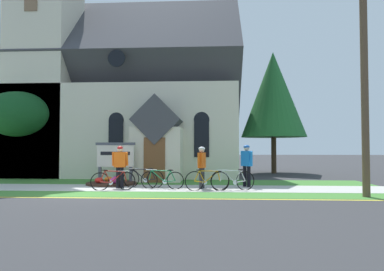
# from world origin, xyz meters

# --- Properties ---
(ground) EXTENTS (140.00, 140.00, 0.00)m
(ground) POSITION_xyz_m (0.00, 4.00, 0.00)
(ground) COLOR #333335
(sidewalk_slab) EXTENTS (32.00, 2.38, 0.01)m
(sidewalk_slab) POSITION_xyz_m (-0.66, 1.84, 0.01)
(sidewalk_slab) COLOR #B7B5AD
(sidewalk_slab) RESTS_ON ground
(grass_verge) EXTENTS (32.00, 1.53, 0.01)m
(grass_verge) POSITION_xyz_m (-0.66, -0.11, 0.00)
(grass_verge) COLOR #427F33
(grass_verge) RESTS_ON ground
(church_lawn) EXTENTS (24.00, 2.62, 0.01)m
(church_lawn) POSITION_xyz_m (-0.66, 4.35, 0.00)
(church_lawn) COLOR #427F33
(church_lawn) RESTS_ON ground
(curb_paint_stripe) EXTENTS (28.00, 0.16, 0.01)m
(curb_paint_stripe) POSITION_xyz_m (-0.66, -1.03, 0.00)
(curb_paint_stripe) COLOR yellow
(curb_paint_stripe) RESTS_ON ground
(church_building) EXTENTS (13.10, 9.98, 13.28)m
(church_building) POSITION_xyz_m (-1.24, 9.37, 4.77)
(church_building) COLOR beige
(church_building) RESTS_ON ground
(church_sign) EXTENTS (1.82, 0.13, 1.86)m
(church_sign) POSITION_xyz_m (-0.12, 3.66, 1.22)
(church_sign) COLOR #474C56
(church_sign) RESTS_ON ground
(flower_bed) EXTENTS (2.18, 2.18, 0.34)m
(flower_bed) POSITION_xyz_m (-0.12, 3.07, 0.09)
(flower_bed) COLOR #382319
(flower_bed) RESTS_ON ground
(bicycle_orange) EXTENTS (1.69, 0.54, 0.82)m
(bicycle_orange) POSITION_xyz_m (4.10, 1.24, 0.39)
(bicycle_orange) COLOR black
(bicycle_orange) RESTS_ON ground
(bicycle_silver) EXTENTS (1.76, 0.33, 0.78)m
(bicycle_silver) POSITION_xyz_m (2.34, 1.60, 0.36)
(bicycle_silver) COLOR black
(bicycle_silver) RESTS_ON ground
(bicycle_red) EXTENTS (1.68, 0.54, 0.82)m
(bicycle_red) POSITION_xyz_m (5.08, 1.26, 0.38)
(bicycle_red) COLOR black
(bicycle_red) RESTS_ON ground
(bicycle_green) EXTENTS (1.76, 0.41, 0.81)m
(bicycle_green) POSITION_xyz_m (1.49, 2.07, 0.38)
(bicycle_green) COLOR black
(bicycle_green) RESTS_ON ground
(bicycle_white) EXTENTS (1.59, 0.62, 0.81)m
(bicycle_white) POSITION_xyz_m (0.51, 1.09, 0.37)
(bicycle_white) COLOR black
(bicycle_white) RESTS_ON ground
(cyclist_in_yellow_jersey) EXTENTS (0.46, 0.71, 1.73)m
(cyclist_in_yellow_jersey) POSITION_xyz_m (5.72, 2.50, 1.03)
(cyclist_in_yellow_jersey) COLOR black
(cyclist_in_yellow_jersey) RESTS_ON ground
(cyclist_in_orange_jersey) EXTENTS (0.66, 0.29, 1.69)m
(cyclist_in_orange_jersey) POSITION_xyz_m (0.59, 1.79, 0.99)
(cyclist_in_orange_jersey) COLOR black
(cyclist_in_orange_jersey) RESTS_ON ground
(cyclist_in_blue_jersey) EXTENTS (0.32, 0.63, 1.66)m
(cyclist_in_blue_jersey) POSITION_xyz_m (3.88, 1.76, 0.97)
(cyclist_in_blue_jersey) COLOR #2D2D33
(cyclist_in_blue_jersey) RESTS_ON ground
(utility_pole) EXTENTS (3.12, 0.28, 9.16)m
(utility_pole) POSITION_xyz_m (9.26, -0.26, 5.06)
(utility_pole) COLOR brown
(utility_pole) RESTS_ON ground
(roadside_conifer) EXTENTS (4.13, 4.13, 7.81)m
(roadside_conifer) POSITION_xyz_m (8.21, 10.56, 5.05)
(roadside_conifer) COLOR #3D2D1E
(roadside_conifer) RESTS_ON ground
(yard_deciduous_tree) EXTENTS (3.57, 3.57, 4.61)m
(yard_deciduous_tree) POSITION_xyz_m (-5.98, 5.93, 3.38)
(yard_deciduous_tree) COLOR #3D2D1E
(yard_deciduous_tree) RESTS_ON ground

